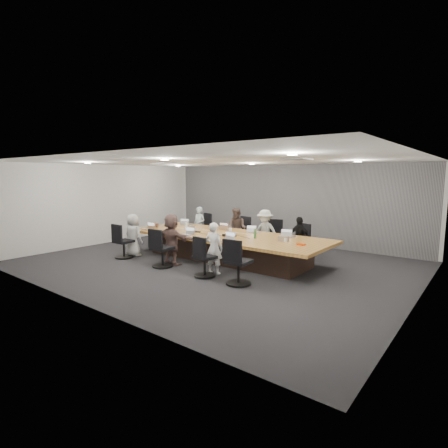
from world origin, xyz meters
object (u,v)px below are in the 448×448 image
Objects in this scene: stapler at (225,235)px; chair_2 at (270,239)px; chair_1 at (243,235)px; chair_5 at (162,251)px; chair_3 at (304,244)px; laptop_2 at (255,232)px; person_1 at (237,229)px; laptop_5 at (186,235)px; chair_7 at (238,265)px; laptop_6 at (227,241)px; bottle_clear at (186,226)px; conference_table at (226,246)px; laptop_1 at (227,229)px; person_2 at (265,232)px; chair_6 at (205,260)px; person_3 at (299,238)px; person_6 at (214,248)px; chair_0 at (206,230)px; bottle_green_right at (255,234)px; person_4 at (133,235)px; chair_4 at (124,244)px; snack_packet at (301,244)px; canvas_bag at (283,239)px; laptop_4 at (147,229)px; bottle_green_left at (174,223)px; person_0 at (199,225)px; mug_brown at (157,225)px; person_5 at (172,239)px; laptop_0 at (188,224)px; laptop_3 at (290,236)px.

chair_2 is at bearing 74.23° from stapler.
chair_1 reaches higher than chair_5.
chair_3 is 1.51m from laptop_2.
person_1 reaches higher than stapler.
laptop_2 is at bearing -34.16° from person_1.
chair_7 is at bearing -32.53° from laptop_5.
person_1 reaches higher than chair_7.
laptop_2 is at bearing 106.07° from laptop_6.
person_1 reaches higher than bottle_clear.
conference_table is 7.03× the size of chair_2.
person_2 reaches higher than laptop_1.
chair_2 is 3.41m from chair_6.
person_6 is (-0.97, -2.70, 0.02)m from person_3.
chair_1 reaches higher than laptop_5.
chair_0 is 3.73m from bottle_green_right.
laptop_2 is 0.23× the size of person_4.
chair_3 is at bearing -153.35° from laptop_1.
laptop_6 is 1.40× the size of bottle_clear.
stapler is at bearing 131.87° from chair_7.
chair_5 is 2.93× the size of laptop_2.
laptop_1 is (1.91, 2.50, 0.33)m from chair_4.
chair_7 is 2.52× the size of laptop_1.
person_1 is at bearing 153.36° from snack_packet.
chair_6 is 3.13× the size of canvas_bag.
chair_6 is 3.30m from laptop_4.
chair_6 is 1.51m from stapler.
chair_4 is 3.24× the size of bottle_green_left.
conference_table is 19.36× the size of laptop_4.
person_0 is 10.71× the size of mug_brown.
conference_table is 7.00× the size of chair_5.
person_1 is (0.00, -0.35, 0.25)m from chair_1.
laptop_1 is 0.25× the size of person_5.
laptop_0 is 1.67m from laptop_1.
conference_table is 4.82× the size of person_3.
chair_3 is at bearing -155.27° from laptop_2.
laptop_1 is 1.12× the size of laptop_4.
bottle_green_left is (-2.96, 1.86, 0.47)m from chair_6.
person_5 reaches higher than laptop_6.
chair_5 is 0.62× the size of person_1.
laptop_5 is 1.25× the size of bottle_clear.
chair_7 is (2.48, 0.00, 0.01)m from chair_5.
canvas_bag is at bearing 1.57° from bottle_clear.
chair_3 and laptop_4 have the same top height.
chair_5 is at bearing 49.18° from laptop_2.
chair_7 is at bearing 79.91° from laptop_3.
laptop_6 is (0.00, 0.90, 0.35)m from chair_6.
laptop_0 is (-2.73, -0.90, 0.32)m from chair_2.
laptop_3 is (1.62, 0.80, 0.35)m from conference_table.
chair_5 is 3.37× the size of canvas_bag.
chair_2 is at bearing 49.96° from laptop_5.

